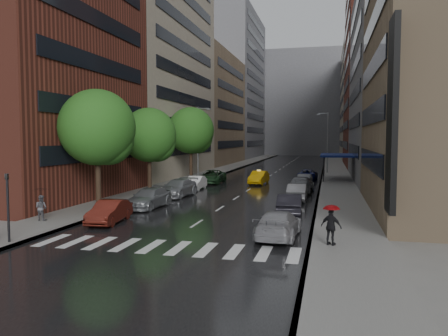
% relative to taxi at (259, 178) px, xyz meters
% --- Properties ---
extents(ground, '(220.00, 220.00, 0.00)m').
position_rel_taxi_xyz_m(ground, '(-0.13, -28.06, -0.75)').
color(ground, gray).
rests_on(ground, ground).
extents(road, '(14.00, 140.00, 0.01)m').
position_rel_taxi_xyz_m(road, '(-0.13, 21.94, -0.75)').
color(road, black).
rests_on(road, ground).
extents(sidewalk_left, '(4.00, 140.00, 0.15)m').
position_rel_taxi_xyz_m(sidewalk_left, '(-9.13, 21.94, -0.68)').
color(sidewalk_left, gray).
rests_on(sidewalk_left, ground).
extents(sidewalk_right, '(4.00, 140.00, 0.15)m').
position_rel_taxi_xyz_m(sidewalk_right, '(8.87, 21.94, -0.68)').
color(sidewalk_right, gray).
rests_on(sidewalk_right, ground).
extents(crosswalk, '(13.15, 2.80, 0.01)m').
position_rel_taxi_xyz_m(crosswalk, '(0.07, -30.06, -0.74)').
color(crosswalk, silver).
rests_on(crosswalk, ground).
extents(buildings_left, '(8.00, 108.00, 38.00)m').
position_rel_taxi_xyz_m(buildings_left, '(-15.13, 30.73, 15.23)').
color(buildings_left, maroon).
rests_on(buildings_left, ground).
extents(buildings_right, '(8.05, 109.10, 36.00)m').
position_rel_taxi_xyz_m(buildings_right, '(14.86, 28.65, 14.28)').
color(buildings_right, '#937A5B').
rests_on(buildings_right, ground).
extents(building_far, '(40.00, 14.00, 32.00)m').
position_rel_taxi_xyz_m(building_far, '(-0.13, 89.94, 15.25)').
color(building_far, slate).
rests_on(building_far, ground).
extents(tree_near, '(5.60, 5.60, 8.93)m').
position_rel_taxi_xyz_m(tree_near, '(-8.73, -20.82, 5.36)').
color(tree_near, '#382619').
rests_on(tree_near, ground).
extents(tree_mid, '(5.15, 5.15, 8.20)m').
position_rel_taxi_xyz_m(tree_mid, '(-8.73, -11.31, 4.86)').
color(tree_mid, '#382619').
rests_on(tree_mid, ground).
extents(tree_far, '(5.73, 5.73, 9.13)m').
position_rel_taxi_xyz_m(tree_far, '(-8.73, 1.57, 5.49)').
color(tree_far, '#382619').
rests_on(tree_far, ground).
extents(taxi, '(1.93, 4.68, 1.51)m').
position_rel_taxi_xyz_m(taxi, '(0.00, 0.00, 0.00)').
color(taxi, '#FEB70D').
rests_on(taxi, ground).
extents(parked_cars_left, '(2.69, 29.85, 1.57)m').
position_rel_taxi_xyz_m(parked_cars_left, '(-5.53, -11.25, 0.00)').
color(parked_cars_left, '#4F170F').
rests_on(parked_cars_left, ground).
extents(parked_cars_right, '(2.51, 38.43, 1.58)m').
position_rel_taxi_xyz_m(parked_cars_right, '(5.27, -10.13, -0.02)').
color(parked_cars_right, gray).
rests_on(parked_cars_right, ground).
extents(ped_black_umbrella, '(0.96, 0.98, 2.09)m').
position_rel_taxi_xyz_m(ped_black_umbrella, '(-9.79, -26.03, 0.64)').
color(ped_black_umbrella, '#535258').
rests_on(ped_black_umbrella, sidewalk_left).
extents(ped_red_umbrella, '(1.15, 0.85, 2.01)m').
position_rel_taxi_xyz_m(ped_red_umbrella, '(8.00, -28.30, 0.57)').
color(ped_red_umbrella, black).
rests_on(ped_red_umbrella, sidewalk_right).
extents(traffic_light, '(0.18, 0.15, 3.45)m').
position_rel_taxi_xyz_m(traffic_light, '(-7.73, -31.39, 1.47)').
color(traffic_light, black).
rests_on(traffic_light, sidewalk_left).
extents(street_lamp_left, '(1.74, 0.22, 9.00)m').
position_rel_taxi_xyz_m(street_lamp_left, '(-7.85, 1.94, 4.13)').
color(street_lamp_left, gray).
rests_on(street_lamp_left, sidewalk_left).
extents(street_lamp_right, '(1.74, 0.22, 9.00)m').
position_rel_taxi_xyz_m(street_lamp_right, '(7.59, 16.94, 4.13)').
color(street_lamp_right, gray).
rests_on(street_lamp_right, sidewalk_right).
extents(awning, '(4.00, 8.00, 3.12)m').
position_rel_taxi_xyz_m(awning, '(8.85, 6.94, 2.38)').
color(awning, navy).
rests_on(awning, sidewalk_right).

